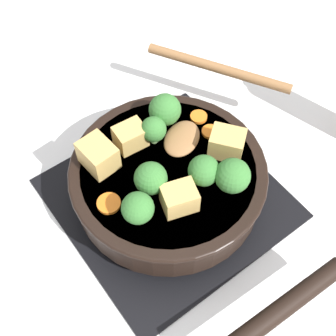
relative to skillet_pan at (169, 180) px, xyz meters
name	(u,v)px	position (x,y,z in m)	size (l,w,h in m)	color
ground_plane	(168,199)	(0.00, 0.00, -0.06)	(2.40, 2.40, 0.00)	white
front_burner_grate	(168,195)	(0.00, 0.00, -0.05)	(0.31, 0.31, 0.03)	black
skillet_pan	(169,180)	(0.00, 0.00, 0.00)	(0.28, 0.39, 0.06)	black
wooden_spoon	(204,96)	(0.12, 0.07, 0.03)	(0.24, 0.22, 0.02)	olive
tofu_cube_center_large	(179,198)	(-0.02, -0.05, 0.04)	(0.04, 0.04, 0.04)	tan
tofu_cube_near_handle	(98,155)	(-0.07, 0.07, 0.05)	(0.05, 0.04, 0.04)	tan
tofu_cube_east_chunk	(130,136)	(-0.02, 0.07, 0.04)	(0.04, 0.03, 0.03)	tan
tofu_cube_west_chunk	(227,143)	(0.08, -0.02, 0.04)	(0.05, 0.04, 0.04)	tan
broccoli_floret_near_spoon	(165,110)	(0.04, 0.07, 0.05)	(0.05, 0.05, 0.05)	#709956
broccoli_floret_center_top	(204,171)	(0.02, -0.04, 0.05)	(0.04, 0.04, 0.05)	#709956
broccoli_floret_east_rim	(138,208)	(-0.08, -0.04, 0.05)	(0.04, 0.04, 0.05)	#709956
broccoli_floret_west_rim	(233,176)	(0.05, -0.07, 0.05)	(0.05, 0.05, 0.05)	#709956
broccoli_floret_north_edge	(151,178)	(-0.04, -0.01, 0.05)	(0.04, 0.04, 0.05)	#709956
broccoli_floret_south_cluster	(154,130)	(0.01, 0.05, 0.05)	(0.04, 0.04, 0.04)	#709956
carrot_slice_orange_thin	(199,117)	(0.09, 0.05, 0.03)	(0.03, 0.03, 0.01)	orange
carrot_slice_near_center	(109,204)	(-0.10, 0.00, 0.03)	(0.03, 0.03, 0.01)	orange
carrot_slice_edge_slice	(210,132)	(0.09, 0.02, 0.03)	(0.03, 0.03, 0.01)	orange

